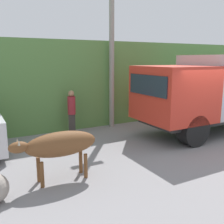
{
  "coord_description": "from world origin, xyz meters",
  "views": [
    {
      "loc": [
        -6.71,
        -6.19,
        2.82
      ],
      "look_at": [
        -3.28,
        0.12,
        1.36
      ],
      "focal_mm": 42.0,
      "sensor_mm": 36.0,
      "label": 1
    }
  ],
  "objects": [
    {
      "name": "building_backdrop",
      "position": [
        -5.05,
        5.1,
        1.65
      ],
      "size": [
        6.23,
        2.7,
        3.27
      ],
      "color": "#B2BCAD",
      "rests_on": "ground_plane"
    },
    {
      "name": "brown_cow",
      "position": [
        -5.01,
        -0.53,
        0.87
      ],
      "size": [
        2.02,
        0.58,
        1.18
      ],
      "rotation": [
        0.0,
        0.0,
        -0.01
      ],
      "color": "brown",
      "rests_on": "ground_plane"
    },
    {
      "name": "hillside_embankment",
      "position": [
        0.0,
        6.36,
        1.78
      ],
      "size": [
        32.0,
        5.53,
        3.55
      ],
      "color": "#568442",
      "rests_on": "ground_plane"
    },
    {
      "name": "ground_plane",
      "position": [
        0.0,
        0.0,
        0.0
      ],
      "size": [
        60.0,
        60.0,
        0.0
      ],
      "primitive_type": "plane",
      "color": "gray"
    },
    {
      "name": "utility_pole",
      "position": [
        -1.54,
        3.34,
        3.14
      ],
      "size": [
        0.9,
        0.21,
        6.02
      ],
      "color": "gray",
      "rests_on": "ground_plane"
    },
    {
      "name": "pedestrian_on_hill",
      "position": [
        -3.42,
        3.04,
        0.94
      ],
      "size": [
        0.38,
        0.38,
        1.68
      ],
      "rotation": [
        0.0,
        0.0,
        2.77
      ],
      "color": "#38332D",
      "rests_on": "ground_plane"
    }
  ]
}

